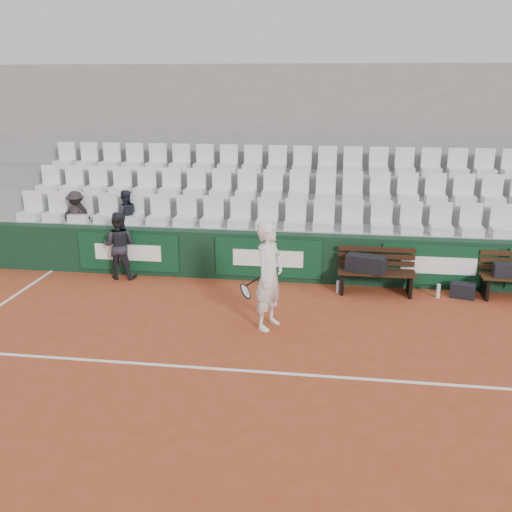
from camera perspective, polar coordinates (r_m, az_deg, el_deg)
The scene contains 21 objects.
ground at distance 8.41m, azimuth -0.62°, elevation -11.46°, with size 80.00×80.00×0.00m, color #9E4123.
court_baseline at distance 8.41m, azimuth -0.62°, elevation -11.44°, with size 18.00×0.06×0.01m, color white.
back_barrier at distance 11.87m, azimuth 2.58°, elevation -0.11°, with size 18.00×0.34×1.00m.
grandstand_tier_front at distance 12.48m, azimuth 2.55°, elevation 0.76°, with size 18.00×0.95×1.00m, color gray.
grandstand_tier_mid at distance 13.33m, azimuth 2.96°, elevation 2.84°, with size 18.00×0.95×1.45m, color gray.
grandstand_tier_back at distance 14.20m, azimuth 3.33°, elevation 4.66°, with size 18.00×0.95×1.90m, color gray.
grandstand_rear_wall at distance 14.60m, azimuth 3.62°, elevation 9.99°, with size 18.00×0.30×4.40m, color gray.
seat_row_front at distance 12.10m, azimuth 2.52°, elevation 4.23°, with size 11.90×0.44×0.63m, color silver.
seat_row_mid at distance 12.94m, azimuth 2.96°, elevation 7.11°, with size 11.90×0.44×0.63m, color silver.
seat_row_back at distance 13.81m, azimuth 3.36°, elevation 9.64°, with size 11.90×0.44×0.63m, color silver.
bench_left at distance 11.45m, azimuth 11.87°, elevation -2.58°, with size 1.50×0.56×0.45m, color black.
sports_bag_left at distance 11.29m, azimuth 10.92°, elevation -0.74°, with size 0.75×0.32×0.32m, color black.
sports_bag_right at distance 11.84m, azimuth 23.94°, elevation -1.28°, with size 0.54×0.25×0.25m, color black.
sports_bag_ground at distance 11.73m, azimuth 19.98°, elevation -3.25°, with size 0.46×0.28×0.28m, color black.
water_bottle_near at distance 11.37m, azimuth 8.20°, elevation -3.06°, with size 0.07×0.07×0.25m, color silver.
water_bottle_far at distance 11.54m, azimuth 17.75°, elevation -3.36°, with size 0.08×0.08×0.27m, color silver.
tennis_player at distance 9.47m, azimuth 1.32°, elevation -2.01°, with size 0.83×0.78×1.83m.
ball_kid at distance 12.27m, azimuth -13.54°, elevation 1.03°, with size 0.69×0.54×1.43m, color black.
spectator_a at distance 13.34m, azimuth -17.67°, elevation 5.74°, with size 0.73×0.42×1.12m, color black.
spectator_b at distance 13.32m, azimuth -17.44°, elevation 5.63°, with size 0.63×0.26×1.07m, color #302A26.
spectator_c at distance 12.88m, azimuth -13.03°, elevation 5.84°, with size 0.57×0.45×1.18m, color #1D212C.
Camera 1 is at (1.12, -7.29, 4.04)m, focal length 40.00 mm.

